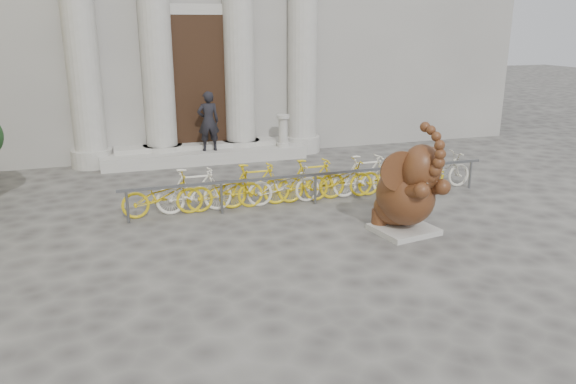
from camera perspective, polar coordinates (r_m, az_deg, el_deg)
name	(u,v)px	position (r m, az deg, el deg)	size (l,w,h in m)	color
ground	(319,304)	(8.43, 3.19, -11.25)	(80.00, 80.00, 0.00)	#474442
entrance_steps	(205,155)	(16.97, -8.39, 3.71)	(6.00, 1.20, 0.36)	#A8A59E
elephant_statue	(407,193)	(11.07, 12.03, -0.11)	(1.48, 1.74, 2.24)	#A8A59E
bike_rack	(312,180)	(12.92, 2.41, 1.22)	(8.64, 0.53, 1.00)	slate
pedestrian	(208,121)	(16.61, -8.09, 7.13)	(0.63, 0.42, 1.74)	black
balustrade_post	(283,132)	(17.10, -0.50, 6.12)	(0.39, 0.39, 0.96)	#A8A59E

